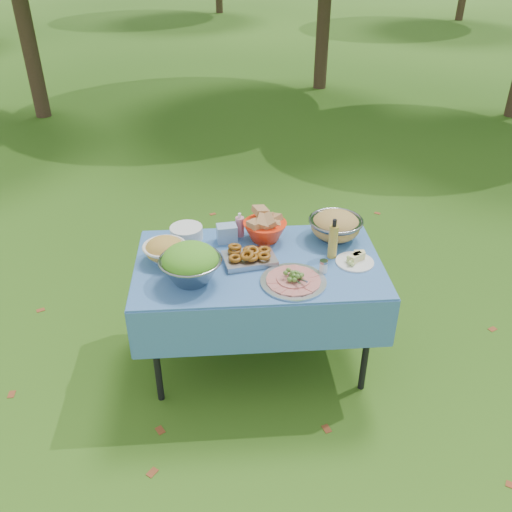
{
  "coord_description": "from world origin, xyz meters",
  "views": [
    {
      "loc": [
        -0.21,
        -2.71,
        2.49
      ],
      "look_at": [
        -0.02,
        0.0,
        0.8
      ],
      "focal_mm": 38.0,
      "sensor_mm": 36.0,
      "label": 1
    }
  ],
  "objects": [
    {
      "name": "picnic_table",
      "position": [
        0.0,
        0.0,
        0.38
      ],
      "size": [
        1.46,
        0.86,
        0.76
      ],
      "primitive_type": "cube",
      "color": "#719BD9",
      "rests_on": "ground"
    },
    {
      "name": "wipes_box",
      "position": [
        -0.18,
        0.26,
        0.82
      ],
      "size": [
        0.13,
        0.1,
        0.11
      ],
      "primitive_type": "cube",
      "rotation": [
        0.0,
        0.0,
        0.12
      ],
      "color": "#86A7CD",
      "rests_on": "picnic_table"
    },
    {
      "name": "cheese_plate",
      "position": [
        0.57,
        -0.05,
        0.79
      ],
      "size": [
        0.25,
        0.25,
        0.06
      ],
      "primitive_type": "cylinder",
      "rotation": [
        0.0,
        0.0,
        0.11
      ],
      "color": "white",
      "rests_on": "picnic_table"
    },
    {
      "name": "salad_bowl",
      "position": [
        -0.39,
        -0.17,
        0.88
      ],
      "size": [
        0.42,
        0.42,
        0.23
      ],
      "primitive_type": null,
      "rotation": [
        0.0,
        0.0,
        -0.24
      ],
      "color": "gray",
      "rests_on": "picnic_table"
    },
    {
      "name": "sanitizer_bottle",
      "position": [
        -0.1,
        0.32,
        0.84
      ],
      "size": [
        0.07,
        0.07,
        0.16
      ],
      "primitive_type": "cylinder",
      "rotation": [
        0.0,
        0.0,
        -0.24
      ],
      "color": "pink",
      "rests_on": "picnic_table"
    },
    {
      "name": "oil_bottle",
      "position": [
        0.45,
        0.02,
        0.89
      ],
      "size": [
        0.07,
        0.07,
        0.25
      ],
      "primitive_type": "cylinder",
      "rotation": [
        0.0,
        0.0,
        -0.29
      ],
      "color": "gold",
      "rests_on": "picnic_table"
    },
    {
      "name": "pasta_bowl_steel",
      "position": [
        0.51,
        0.25,
        0.85
      ],
      "size": [
        0.39,
        0.39,
        0.18
      ],
      "primitive_type": null,
      "rotation": [
        0.0,
        0.0,
        -0.15
      ],
      "color": "gray",
      "rests_on": "picnic_table"
    },
    {
      "name": "charcuterie_platter",
      "position": [
        0.18,
        -0.23,
        0.8
      ],
      "size": [
        0.5,
        0.5,
        0.09
      ],
      "primitive_type": "cylinder",
      "rotation": [
        0.0,
        0.0,
        0.44
      ],
      "color": "#B8BBC1",
      "rests_on": "picnic_table"
    },
    {
      "name": "pasta_bowl_white",
      "position": [
        -0.55,
        0.07,
        0.83
      ],
      "size": [
        0.27,
        0.27,
        0.14
      ],
      "primitive_type": null,
      "rotation": [
        0.0,
        0.0,
        -0.08
      ],
      "color": "white",
      "rests_on": "picnic_table"
    },
    {
      "name": "ground",
      "position": [
        0.0,
        0.0,
        0.0
      ],
      "size": [
        80.0,
        80.0,
        0.0
      ],
      "primitive_type": "plane",
      "color": "#153309",
      "rests_on": "ground"
    },
    {
      "name": "fried_tray",
      "position": [
        -0.05,
        0.01,
        0.8
      ],
      "size": [
        0.34,
        0.27,
        0.07
      ],
      "primitive_type": "cube",
      "rotation": [
        0.0,
        0.0,
        0.18
      ],
      "color": "#A1A1A6",
      "rests_on": "picnic_table"
    },
    {
      "name": "plate_stack",
      "position": [
        -0.44,
        0.31,
        0.8
      ],
      "size": [
        0.22,
        0.22,
        0.08
      ],
      "primitive_type": "cylinder",
      "rotation": [
        0.0,
        0.0,
        0.09
      ],
      "color": "white",
      "rests_on": "picnic_table"
    },
    {
      "name": "bread_bowl",
      "position": [
        0.06,
        0.26,
        0.85
      ],
      "size": [
        0.33,
        0.33,
        0.18
      ],
      "primitive_type": null,
      "rotation": [
        0.0,
        0.0,
        0.25
      ],
      "color": "#F93110",
      "rests_on": "picnic_table"
    },
    {
      "name": "shaker",
      "position": [
        0.36,
        -0.14,
        0.8
      ],
      "size": [
        0.06,
        0.06,
        0.08
      ],
      "primitive_type": "cylinder",
      "rotation": [
        0.0,
        0.0,
        0.2
      ],
      "color": "white",
      "rests_on": "picnic_table"
    }
  ]
}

